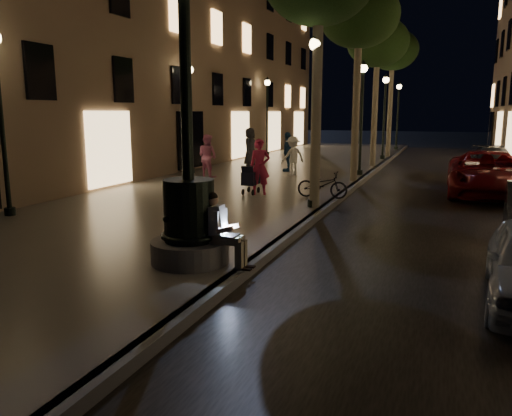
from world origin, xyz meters
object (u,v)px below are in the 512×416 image
at_px(tree_far, 393,51).
at_px(lamp_curb_b, 362,103).
at_px(tree_third, 378,43).
at_px(lamp_left_c, 267,106).
at_px(car_third, 487,174).
at_px(seated_man_laptop, 221,227).
at_px(stroller, 251,178).
at_px(tree_second, 359,17).
at_px(pedestrian_pink, 207,156).
at_px(bicycle, 322,185).
at_px(lamp_left_b, 190,103).
at_px(fountain_lamppost, 189,207).
at_px(pedestrian_dark, 250,147).
at_px(car_rear, 492,161).
at_px(lamp_curb_a, 315,98).
at_px(lamp_curb_d, 398,107).
at_px(lamp_curb_c, 385,105).
at_px(pedestrian_red, 260,167).
at_px(pedestrian_white, 293,156).
at_px(pedestrian_blue, 288,152).

bearing_deg(tree_far, lamp_curb_b, -90.46).
bearing_deg(tree_third, lamp_left_c, 150.60).
bearing_deg(car_third, tree_third, 125.64).
height_order(seated_man_laptop, stroller, seated_man_laptop).
bearing_deg(lamp_curb_b, tree_far, 89.54).
distance_m(tree_second, pedestrian_pink, 7.91).
distance_m(seated_man_laptop, bicycle, 7.59).
distance_m(tree_far, car_third, 14.69).
distance_m(lamp_left_b, stroller, 6.91).
xyz_separation_m(fountain_lamppost, bicycle, (0.60, 7.58, -0.59)).
bearing_deg(pedestrian_dark, car_rear, -78.68).
relative_size(tree_far, lamp_curb_a, 1.56).
bearing_deg(lamp_curb_d, fountain_lamppost, -91.34).
height_order(tree_third, tree_far, tree_far).
xyz_separation_m(lamp_curb_b, pedestrian_dark, (-5.79, 1.77, -2.09)).
bearing_deg(fountain_lamppost, stroller, 103.42).
bearing_deg(tree_second, lamp_left_c, 125.75).
xyz_separation_m(lamp_curb_c, lamp_left_b, (-7.10, -10.00, 0.00)).
bearing_deg(seated_man_laptop, lamp_curb_c, 89.77).
distance_m(car_third, bicycle, 6.20).
bearing_deg(pedestrian_red, stroller, 158.48).
bearing_deg(lamp_curb_b, lamp_curb_a, -90.00).
distance_m(lamp_left_c, pedestrian_red, 15.44).
distance_m(tree_third, pedestrian_pink, 10.48).
height_order(lamp_curb_a, pedestrian_white, lamp_curb_a).
height_order(lamp_curb_a, pedestrian_dark, lamp_curb_a).
height_order(lamp_curb_c, lamp_left_b, same).
distance_m(lamp_curb_d, car_third, 19.46).
distance_m(car_third, pedestrian_white, 7.62).
xyz_separation_m(fountain_lamppost, pedestrian_blue, (-2.59, 14.11, -0.12)).
relative_size(tree_third, lamp_curb_c, 1.50).
relative_size(lamp_curb_a, car_rear, 1.10).
bearing_deg(stroller, lamp_curb_b, 66.67).
relative_size(lamp_curb_b, lamp_curb_c, 1.00).
relative_size(tree_second, car_third, 1.35).
bearing_deg(car_third, lamp_curb_c, 114.08).
bearing_deg(pedestrian_dark, bicycle, -145.08).
distance_m(lamp_curb_c, stroller, 14.92).
distance_m(lamp_curb_b, bicycle, 6.93).
height_order(lamp_curb_c, lamp_curb_d, same).
bearing_deg(pedestrian_pink, pedestrian_white, -131.70).
bearing_deg(stroller, pedestrian_pink, 131.88).
relative_size(lamp_curb_a, pedestrian_dark, 2.54).
distance_m(seated_man_laptop, lamp_left_b, 14.09).
xyz_separation_m(stroller, pedestrian_blue, (-0.80, 6.61, 0.37)).
bearing_deg(car_third, bicycle, -143.23).
xyz_separation_m(tree_third, pedestrian_white, (-2.63, -5.25, -5.11)).
bearing_deg(lamp_curb_c, tree_second, -89.43).
distance_m(lamp_curb_c, pedestrian_red, 14.80).
height_order(lamp_curb_a, car_third, lamp_curb_a).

